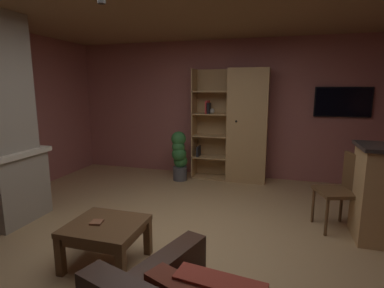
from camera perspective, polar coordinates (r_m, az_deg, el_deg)
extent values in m
cube|color=tan|center=(3.41, -1.97, -19.02)|extent=(6.01, 5.65, 0.02)
cube|color=#9E5B56|center=(5.76, 6.83, 6.53)|extent=(6.13, 0.06, 2.55)
cube|color=white|center=(5.82, 2.85, 5.52)|extent=(0.56, 0.01, 0.93)
cube|color=gray|center=(4.60, -32.57, -6.90)|extent=(0.88, 0.76, 0.85)
cube|color=tan|center=(5.46, 10.48, 3.38)|extent=(0.70, 0.38, 2.02)
cube|color=tan|center=(5.74, 3.94, 3.87)|extent=(0.65, 0.02, 2.02)
cube|color=tan|center=(5.64, 0.44, 3.78)|extent=(0.02, 0.38, 2.02)
sphere|color=black|center=(5.27, 8.39, 4.29)|extent=(0.04, 0.04, 0.04)
cube|color=tan|center=(5.77, 3.44, -6.22)|extent=(0.65, 0.38, 0.02)
cube|color=tan|center=(5.67, 3.48, -2.41)|extent=(0.65, 0.38, 0.02)
cube|color=tan|center=(5.59, 3.53, 1.62)|extent=(0.65, 0.38, 0.02)
cube|color=tan|center=(5.54, 3.58, 5.74)|extent=(0.65, 0.38, 0.02)
cube|color=tan|center=(5.52, 3.62, 9.91)|extent=(0.65, 0.38, 0.02)
cube|color=black|center=(5.64, 1.25, -1.38)|extent=(0.04, 0.23, 0.19)
cube|color=#B22D2D|center=(5.49, 2.96, 7.03)|extent=(0.04, 0.23, 0.24)
cube|color=black|center=(5.49, 3.22, 6.81)|extent=(0.04, 0.23, 0.19)
sphere|color=beige|center=(5.54, 3.81, 6.25)|extent=(0.10, 0.10, 0.10)
cube|color=brown|center=(3.06, -16.10, -14.69)|extent=(0.69, 0.63, 0.05)
cube|color=brown|center=(3.08, -16.04, -15.78)|extent=(0.62, 0.56, 0.08)
cube|color=brown|center=(3.12, -23.74, -18.92)|extent=(0.07, 0.07, 0.37)
cube|color=brown|center=(2.81, -13.36, -21.81)|extent=(0.07, 0.07, 0.37)
cube|color=brown|center=(3.51, -17.86, -15.15)|extent=(0.07, 0.07, 0.37)
cube|color=brown|center=(3.23, -8.40, -17.06)|extent=(0.07, 0.07, 0.37)
cube|color=brown|center=(3.06, -17.66, -13.98)|extent=(0.12, 0.13, 0.02)
cube|color=brown|center=(4.00, 25.67, -8.22)|extent=(0.53, 0.53, 0.04)
cube|color=brown|center=(4.02, 28.35, -4.77)|extent=(0.16, 0.39, 0.44)
cylinder|color=brown|center=(4.15, 22.01, -10.64)|extent=(0.04, 0.04, 0.46)
cylinder|color=brown|center=(3.84, 24.21, -12.49)|extent=(0.04, 0.04, 0.46)
cylinder|color=brown|center=(4.30, 26.48, -10.22)|extent=(0.04, 0.04, 0.46)
cylinder|color=brown|center=(4.01, 28.93, -11.93)|extent=(0.04, 0.04, 0.46)
cylinder|color=#4C4C51|center=(5.57, -2.29, -5.59)|extent=(0.26, 0.26, 0.25)
sphere|color=#2D6B33|center=(5.55, -2.19, -3.23)|extent=(0.26, 0.26, 0.26)
sphere|color=#2D6B33|center=(5.45, -2.48, -1.91)|extent=(0.27, 0.27, 0.27)
sphere|color=#2D6B33|center=(5.43, -2.60, -0.52)|extent=(0.23, 0.23, 0.23)
sphere|color=#2D6B33|center=(5.43, -2.57, 0.99)|extent=(0.27, 0.27, 0.27)
cube|color=black|center=(5.71, 26.70, 7.14)|extent=(0.90, 0.05, 0.50)
cube|color=black|center=(5.68, 26.75, 7.12)|extent=(0.86, 0.01, 0.46)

